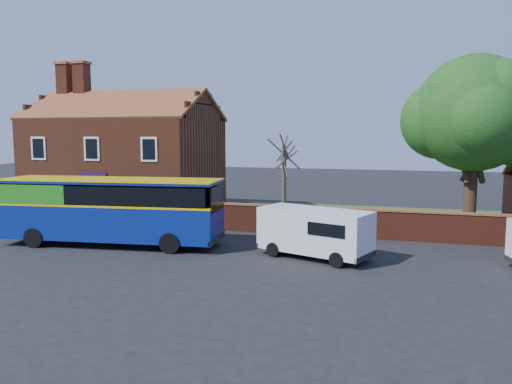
% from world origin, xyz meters
% --- Properties ---
extents(ground, '(120.00, 120.00, 0.00)m').
position_xyz_m(ground, '(0.00, 0.00, 0.00)').
color(ground, black).
rests_on(ground, ground).
extents(pavement, '(18.00, 3.50, 0.12)m').
position_xyz_m(pavement, '(-7.00, 5.75, 0.06)').
color(pavement, gray).
rests_on(pavement, ground).
extents(kerb, '(18.00, 0.15, 0.14)m').
position_xyz_m(kerb, '(-7.00, 4.00, 0.07)').
color(kerb, slate).
rests_on(kerb, ground).
extents(grass_strip, '(26.00, 12.00, 0.04)m').
position_xyz_m(grass_strip, '(13.00, 13.00, 0.02)').
color(grass_strip, '#426B28').
rests_on(grass_strip, ground).
extents(shop_building, '(12.30, 8.13, 10.50)m').
position_xyz_m(shop_building, '(-7.02, 11.50, 3.41)').
color(shop_building, brown).
rests_on(shop_building, ground).
extents(boundary_wall, '(22.00, 0.38, 1.60)m').
position_xyz_m(boundary_wall, '(13.00, 7.00, 0.81)').
color(boundary_wall, maroon).
rests_on(boundary_wall, ground).
extents(bus, '(11.15, 3.95, 3.32)m').
position_xyz_m(bus, '(-2.44, 1.79, 1.88)').
color(bus, navy).
rests_on(bus, ground).
extents(van_near, '(5.36, 3.55, 2.19)m').
position_xyz_m(van_near, '(8.10, 2.08, 1.22)').
color(van_near, white).
rests_on(van_near, ground).
extents(large_tree, '(8.07, 6.38, 9.84)m').
position_xyz_m(large_tree, '(15.49, 10.34, 6.44)').
color(large_tree, black).
rests_on(large_tree, ground).
extents(bare_tree, '(1.96, 2.34, 5.24)m').
position_xyz_m(bare_tree, '(4.71, 10.33, 2.69)').
color(bare_tree, '#4C4238').
rests_on(bare_tree, ground).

